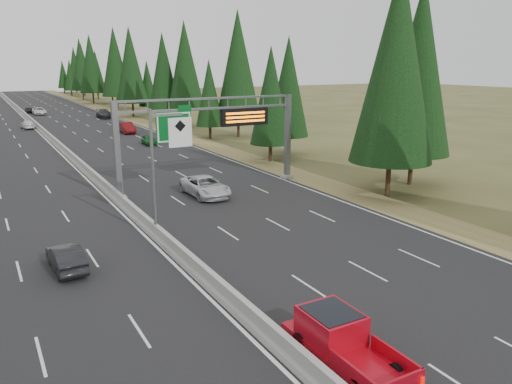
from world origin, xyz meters
TOP-DOWN VIEW (x-y plane):
  - road at (0.00, 80.00)m, footprint 32.00×260.00m
  - shoulder_right at (17.80, 80.00)m, footprint 3.60×260.00m
  - median_barrier at (0.00, 80.00)m, footprint 0.70×260.00m
  - sign_gantry at (8.92, 34.88)m, footprint 16.75×0.98m
  - hov_sign_pole at (0.58, 24.97)m, footprint 2.80×0.50m
  - tree_row_right at (22.18, 71.54)m, footprint 12.04×238.05m
  - silver_minivan at (6.77, 32.79)m, footprint 2.69×5.74m
  - red_pickup at (1.50, 8.81)m, footprint 1.97×5.52m
  - car_ahead_green at (10.90, 60.73)m, footprint 1.76×3.85m
  - car_ahead_dkred at (11.44, 73.40)m, footprint 1.90×5.05m
  - car_ahead_dkgrey at (13.38, 96.74)m, footprint 2.44×5.75m
  - car_ahead_white at (3.05, 110.38)m, footprint 2.46×5.33m
  - car_ahead_far at (1.50, 115.43)m, footprint 1.71×3.89m
  - car_onc_near at (-5.75, 22.46)m, footprint 1.62×4.14m
  - car_onc_white at (-1.50, 86.54)m, footprint 1.96×4.44m

SIDE VIEW (x-z plane):
  - shoulder_right at x=17.80m, z-range 0.00..0.06m
  - road at x=0.00m, z-range 0.00..0.08m
  - median_barrier at x=0.00m, z-range -0.01..0.84m
  - car_ahead_green at x=10.90m, z-range 0.08..1.36m
  - car_ahead_far at x=1.50m, z-range 0.08..1.38m
  - car_onc_near at x=-5.75m, z-range 0.08..1.42m
  - car_ahead_white at x=3.05m, z-range 0.08..1.56m
  - car_onc_white at x=-1.50m, z-range 0.08..1.57m
  - silver_minivan at x=6.77m, z-range 0.08..1.67m
  - car_ahead_dkred at x=11.44m, z-range 0.08..1.73m
  - car_ahead_dkgrey at x=13.38m, z-range 0.08..1.73m
  - red_pickup at x=1.50m, z-range 0.18..1.98m
  - hov_sign_pole at x=0.58m, z-range 0.72..8.72m
  - sign_gantry at x=8.92m, z-range 1.37..9.17m
  - tree_row_right at x=22.18m, z-range 0.16..18.86m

